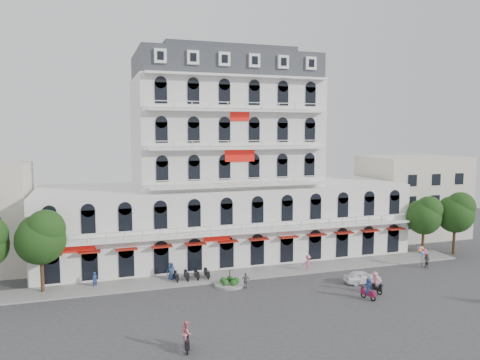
% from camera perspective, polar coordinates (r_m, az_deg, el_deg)
% --- Properties ---
extents(ground, '(120.00, 120.00, 0.00)m').
position_cam_1_polar(ground, '(44.67, 4.84, -14.65)').
color(ground, '#38383A').
rests_on(ground, ground).
extents(sidewalk, '(53.00, 4.00, 0.16)m').
position_cam_1_polar(sidewalk, '(52.61, 0.97, -11.34)').
color(sidewalk, gray).
rests_on(sidewalk, ground).
extents(main_building, '(45.00, 15.00, 25.80)m').
position_cam_1_polar(main_building, '(59.11, -1.85, 0.35)').
color(main_building, silver).
rests_on(main_building, ground).
extents(flank_building_east, '(14.00, 10.00, 12.00)m').
position_cam_1_polar(flank_building_east, '(75.27, 20.23, -1.86)').
color(flank_building_east, beige).
rests_on(flank_building_east, ground).
extents(traffic_island, '(3.20, 3.20, 1.60)m').
position_cam_1_polar(traffic_island, '(48.96, -1.27, -12.45)').
color(traffic_island, gray).
rests_on(traffic_island, ground).
extents(parked_scooter_row, '(4.40, 1.80, 1.10)m').
position_cam_1_polar(parked_scooter_row, '(50.84, -5.90, -12.08)').
color(parked_scooter_row, black).
rests_on(parked_scooter_row, ground).
extents(tree_west_inner, '(4.76, 4.76, 8.25)m').
position_cam_1_polar(tree_west_inner, '(49.25, -23.10, -6.27)').
color(tree_west_inner, '#382314').
rests_on(tree_west_inner, ground).
extents(tree_east_inner, '(4.40, 4.37, 7.57)m').
position_cam_1_polar(tree_east_inner, '(63.97, 21.55, -3.93)').
color(tree_east_inner, '#382314').
rests_on(tree_east_inner, ground).
extents(tree_east_outer, '(4.65, 4.65, 8.05)m').
position_cam_1_polar(tree_east_outer, '(65.79, 24.81, -3.50)').
color(tree_east_outer, '#382314').
rests_on(tree_east_outer, ground).
extents(parked_car, '(4.04, 1.99, 1.33)m').
position_cam_1_polar(parked_car, '(51.10, 14.72, -11.37)').
color(parked_car, white).
rests_on(parked_car, ground).
extents(rider_southwest, '(0.80, 1.70, 2.23)m').
position_cam_1_polar(rider_southwest, '(35.44, -6.50, -18.32)').
color(rider_southwest, black).
rests_on(rider_southwest, ground).
extents(rider_east, '(0.84, 1.64, 2.08)m').
position_cam_1_polar(rider_east, '(46.51, 15.38, -12.66)').
color(rider_east, maroon).
rests_on(rider_east, ground).
extents(rider_center, '(1.01, 1.61, 2.18)m').
position_cam_1_polar(rider_center, '(48.28, 16.11, -11.84)').
color(rider_center, black).
rests_on(rider_center, ground).
extents(pedestrian_left, '(1.00, 0.71, 1.93)m').
position_cam_1_polar(pedestrian_left, '(50.84, -8.39, -10.97)').
color(pedestrian_left, navy).
rests_on(pedestrian_left, ground).
extents(pedestrian_mid, '(1.00, 0.60, 1.59)m').
position_cam_1_polar(pedestrian_mid, '(47.96, 0.71, -12.17)').
color(pedestrian_mid, slate).
rests_on(pedestrian_mid, ground).
extents(pedestrian_right, '(1.26, 0.78, 1.88)m').
position_cam_1_polar(pedestrian_right, '(53.95, 8.29, -10.00)').
color(pedestrian_right, '#C46788').
rests_on(pedestrian_right, ground).
extents(pedestrian_far, '(0.71, 0.64, 1.64)m').
position_cam_1_polar(pedestrian_far, '(50.26, -17.27, -11.55)').
color(pedestrian_far, navy).
rests_on(pedestrian_far, ground).
extents(balloon_vendor, '(1.30, 1.25, 2.45)m').
position_cam_1_polar(balloon_vendor, '(58.67, 21.63, -8.74)').
color(balloon_vendor, '#535259').
rests_on(balloon_vendor, ground).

